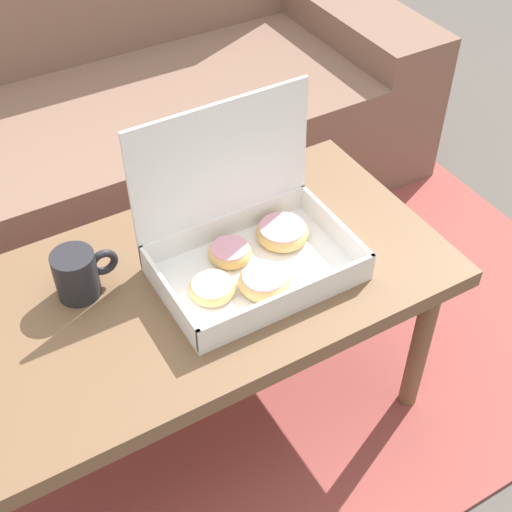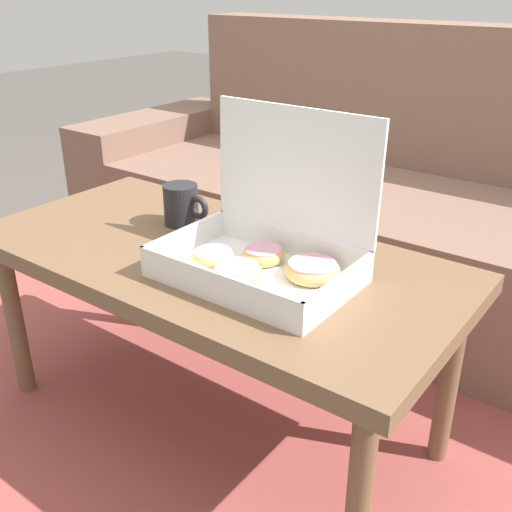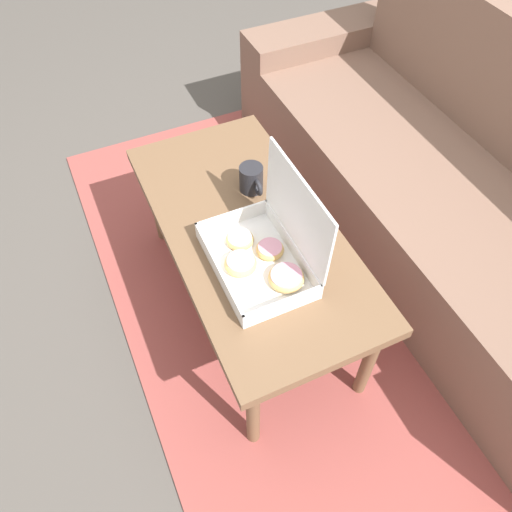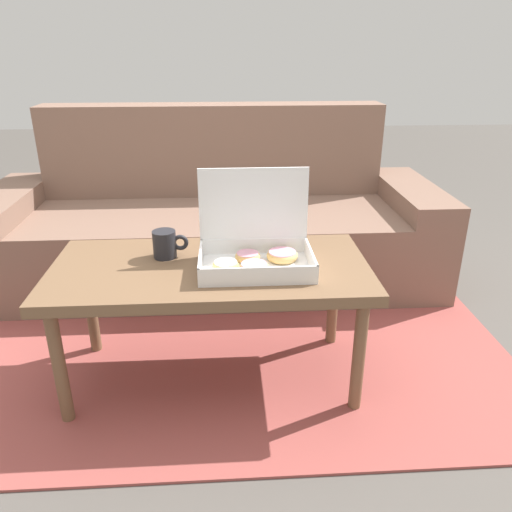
{
  "view_description": "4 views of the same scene",
  "coord_description": "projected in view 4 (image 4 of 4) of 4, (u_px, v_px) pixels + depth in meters",
  "views": [
    {
      "loc": [
        -0.35,
        -1.04,
        1.49
      ],
      "look_at": [
        0.16,
        -0.16,
        0.53
      ],
      "focal_mm": 50.0,
      "sensor_mm": 36.0,
      "label": 1
    },
    {
      "loc": [
        0.8,
        -1.03,
        1.03
      ],
      "look_at": [
        0.16,
        -0.16,
        0.53
      ],
      "focal_mm": 42.0,
      "sensor_mm": 36.0,
      "label": 2
    },
    {
      "loc": [
        1.02,
        -0.56,
        1.73
      ],
      "look_at": [
        0.16,
        -0.16,
        0.53
      ],
      "focal_mm": 35.0,
      "sensor_mm": 36.0,
      "label": 3
    },
    {
      "loc": [
        0.06,
        -1.72,
        1.2
      ],
      "look_at": [
        0.16,
        -0.16,
        0.53
      ],
      "focal_mm": 35.0,
      "sensor_mm": 36.0,
      "label": 4
    }
  ],
  "objects": [
    {
      "name": "couch",
      "position": [
        215.0,
        225.0,
        2.68
      ],
      "size": [
        2.32,
        0.81,
        0.89
      ],
      "color": "#7A5B4C",
      "rests_on": "ground_plane"
    },
    {
      "name": "coffee_table",
      "position": [
        211.0,
        278.0,
        1.77
      ],
      "size": [
        1.12,
        0.54,
        0.48
      ],
      "color": "brown",
      "rests_on": "ground_plane"
    },
    {
      "name": "pastry_box",
      "position": [
        256.0,
        250.0,
        1.73
      ],
      "size": [
        0.39,
        0.27,
        0.32
      ],
      "color": "white",
      "rests_on": "coffee_table"
    },
    {
      "name": "area_rug",
      "position": [
        216.0,
        321.0,
        2.32
      ],
      "size": [
        2.44,
        1.85,
        0.01
      ],
      "primitive_type": "cube",
      "color": "#994742",
      "rests_on": "ground_plane"
    },
    {
      "name": "ground_plane",
      "position": [
        215.0,
        359.0,
        2.05
      ],
      "size": [
        12.0,
        12.0,
        0.0
      ],
      "primitive_type": "plane",
      "color": "#514C47"
    },
    {
      "name": "coffee_mug",
      "position": [
        166.0,
        244.0,
        1.8
      ],
      "size": [
        0.13,
        0.08,
        0.1
      ],
      "color": "#232328",
      "rests_on": "coffee_table"
    }
  ]
}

